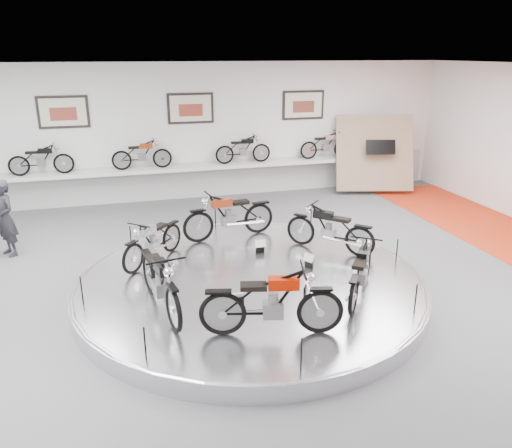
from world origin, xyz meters
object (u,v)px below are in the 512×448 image
object	(u,v)px
bike_e	(272,302)
bike_b	(229,215)
bike_c	(153,240)
display_platform	(251,285)
bike_d	(160,280)
bike_a	(330,228)
visitor	(5,218)
shelf	(194,167)
bike_f	(361,271)

from	to	relation	value
bike_e	bike_b	bearing A→B (deg)	99.18
bike_c	bike_e	size ratio (longest dim) A/B	0.86
display_platform	bike_d	bearing A→B (deg)	-155.42
display_platform	bike_e	xyz separation A→B (m)	(-0.21, -1.96, 0.68)
bike_a	visitor	size ratio (longest dim) A/B	0.98
bike_b	bike_e	xyz separation A→B (m)	(-0.30, -4.13, -0.01)
display_platform	bike_c	xyz separation A→B (m)	(-1.65, 1.24, 0.60)
bike_b	bike_c	bearing A→B (deg)	19.15
bike_b	visitor	bearing A→B (deg)	-21.32
shelf	bike_c	size ratio (longest dim) A/B	7.12
bike_f	display_platform	bearing A→B (deg)	88.78
bike_c	visitor	distance (m)	3.58
bike_c	bike_f	distance (m)	4.08
bike_c	bike_f	xyz separation A→B (m)	(3.24, -2.48, 0.02)
display_platform	bike_d	size ratio (longest dim) A/B	3.59
bike_b	visitor	distance (m)	4.85
bike_a	bike_f	distance (m)	2.12
display_platform	bike_f	bearing A→B (deg)	-37.97
bike_d	visitor	world-z (taller)	visitor
bike_e	bike_a	bearing A→B (deg)	66.03
shelf	bike_d	xyz separation A→B (m)	(-1.70, -7.18, -0.18)
display_platform	bike_d	world-z (taller)	bike_d
display_platform	bike_c	distance (m)	2.15
bike_b	bike_f	xyz separation A→B (m)	(1.50, -3.41, -0.06)
display_platform	visitor	bearing A→B (deg)	145.36
bike_b	bike_e	bearing A→B (deg)	76.82
bike_c	bike_d	distance (m)	2.02
visitor	shelf	bearing A→B (deg)	89.33
bike_b	visitor	xyz separation A→B (m)	(-4.74, 1.04, 0.01)
bike_b	visitor	size ratio (longest dim) A/B	1.07
bike_e	bike_d	bearing A→B (deg)	154.94
bike_d	bike_f	size ratio (longest dim) A/B	1.11
bike_a	bike_e	size ratio (longest dim) A/B	0.92
bike_f	bike_c	bearing A→B (deg)	89.39
bike_a	bike_c	xyz separation A→B (m)	(-3.59, 0.39, -0.03)
bike_b	bike_e	size ratio (longest dim) A/B	1.01
display_platform	bike_f	size ratio (longest dim) A/B	3.99
bike_c	bike_e	bearing A→B (deg)	66.50
bike_e	bike_f	xyz separation A→B (m)	(1.80, 0.72, -0.06)
bike_a	bike_b	bearing A→B (deg)	10.34
display_platform	bike_c	bearing A→B (deg)	143.24
shelf	bike_e	world-z (taller)	bike_e
shelf	bike_b	bearing A→B (deg)	-88.73
bike_e	visitor	world-z (taller)	visitor
bike_a	bike_f	bearing A→B (deg)	126.47
bike_b	shelf	bearing A→B (deg)	-97.69
bike_b	bike_f	bearing A→B (deg)	104.73
bike_a	bike_c	world-z (taller)	bike_a
bike_b	bike_f	world-z (taller)	bike_b
display_platform	bike_e	world-z (taller)	bike_e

